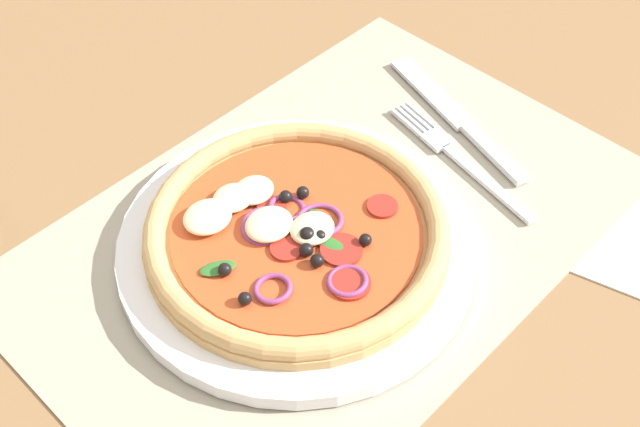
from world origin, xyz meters
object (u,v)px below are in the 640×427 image
pizza (296,231)px  fork (454,154)px  knife (455,115)px  plate (298,246)px

pizza → fork: pizza is taller
fork → knife: (4.24, 3.15, 0.03)cm
fork → plate: bearing=94.3°
pizza → knife: bearing=2.4°
knife → fork: bearing=143.3°
pizza → fork: bearing=-7.1°
plate → fork: size_ratio=1.62×
pizza → knife: pizza is taller
plate → fork: plate is taller
plate → fork: bearing=-6.8°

